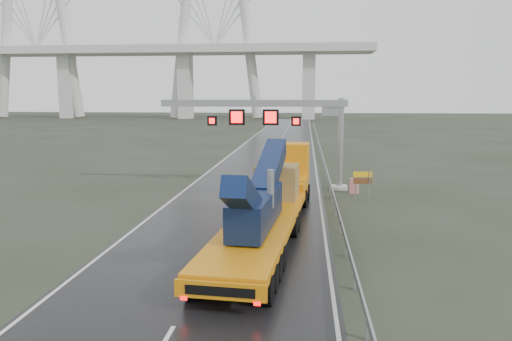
# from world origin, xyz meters

# --- Properties ---
(ground) EXTENTS (400.00, 400.00, 0.00)m
(ground) POSITION_xyz_m (0.00, 0.00, 0.00)
(ground) COLOR #262C1F
(ground) RESTS_ON ground
(road) EXTENTS (11.00, 200.00, 0.02)m
(road) POSITION_xyz_m (0.00, 40.00, 0.01)
(road) COLOR black
(road) RESTS_ON ground
(guardrail) EXTENTS (0.20, 140.00, 1.40)m
(guardrail) POSITION_xyz_m (6.10, 30.00, 0.70)
(guardrail) COLOR gray
(guardrail) RESTS_ON ground
(sign_gantry) EXTENTS (14.90, 1.20, 7.42)m
(sign_gantry) POSITION_xyz_m (2.10, 17.99, 5.61)
(sign_gantry) COLOR silver
(sign_gantry) RESTS_ON ground
(heavy_haul_truck) EXTENTS (4.72, 21.08, 4.91)m
(heavy_haul_truck) POSITION_xyz_m (2.39, 6.29, 1.90)
(heavy_haul_truck) COLOR orange
(heavy_haul_truck) RESTS_ON ground
(exit_sign_pair) EXTENTS (1.29, 0.19, 2.21)m
(exit_sign_pair) POSITION_xyz_m (8.14, 13.14, 1.55)
(exit_sign_pair) COLOR #95999D
(exit_sign_pair) RESTS_ON ground
(striped_barrier) EXTENTS (0.73, 0.48, 1.15)m
(striped_barrier) POSITION_xyz_m (7.92, 16.44, 0.58)
(striped_barrier) COLOR red
(striped_barrier) RESTS_ON ground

